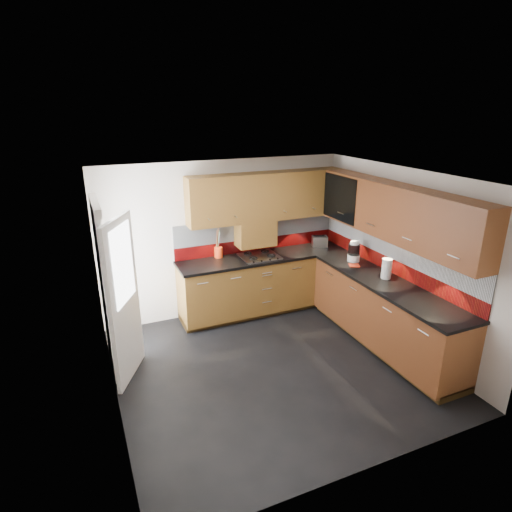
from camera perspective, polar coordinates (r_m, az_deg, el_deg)
name	(u,v)px	position (r m, az deg, el deg)	size (l,w,h in m)	color
room	(276,256)	(4.95, 2.64, 0.01)	(4.00, 3.80, 2.64)	black
base_cabinets	(318,299)	(6.42, 8.30, -5.70)	(2.70, 3.20, 0.95)	#583413
countertop	(320,269)	(6.21, 8.47, -1.75)	(2.72, 3.22, 0.04)	black
backsplash	(326,244)	(6.40, 9.26, 1.63)	(2.70, 3.20, 0.54)	maroon
upper_cabinets	(331,204)	(6.10, 9.94, 6.81)	(2.50, 3.20, 0.72)	#583413
extractor_hood	(255,233)	(6.61, -0.08, 3.09)	(0.60, 0.33, 0.40)	#583413
glass_cabinet	(348,196)	(6.59, 12.14, 7.85)	(0.32, 0.80, 0.66)	black
back_door	(113,293)	(5.37, -18.54, -4.76)	(0.42, 1.19, 2.04)	white
gas_hob	(260,256)	(6.56, 0.49, -0.01)	(0.57, 0.50, 0.04)	silver
utensil_pot	(218,251)	(6.55, -5.05, 0.66)	(0.13, 0.13, 0.46)	red
toaster	(320,241)	(7.12, 8.48, 1.96)	(0.28, 0.23, 0.18)	silver
food_processor	(354,252)	(6.52, 12.92, 0.50)	(0.18, 0.18, 0.30)	white
paper_towel	(387,269)	(5.99, 17.02, -1.62)	(0.13, 0.13, 0.28)	white
orange_cloth	(354,265)	(6.37, 12.97, -1.22)	(0.15, 0.12, 0.02)	red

